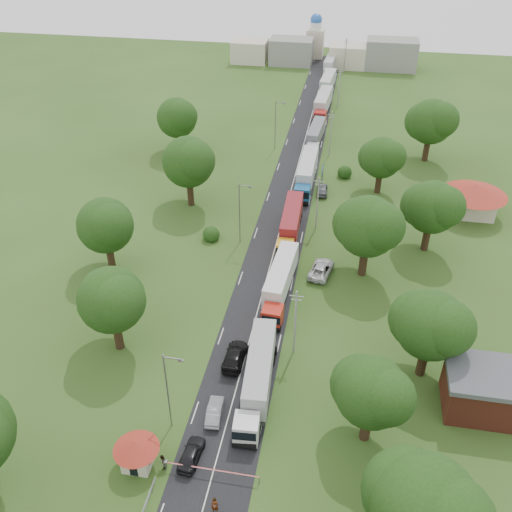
% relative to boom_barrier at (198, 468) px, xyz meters
% --- Properties ---
extents(ground, '(260.00, 260.00, 0.00)m').
position_rel_boom_barrier_xyz_m(ground, '(1.36, 25.00, -0.89)').
color(ground, '#2D4717').
rests_on(ground, ground).
extents(road, '(8.00, 200.00, 0.04)m').
position_rel_boom_barrier_xyz_m(road, '(1.36, 45.00, -0.89)').
color(road, black).
rests_on(road, ground).
extents(boom_barrier, '(9.22, 0.35, 1.18)m').
position_rel_boom_barrier_xyz_m(boom_barrier, '(0.00, 0.00, 0.00)').
color(boom_barrier, slate).
rests_on(boom_barrier, ground).
extents(guard_booth, '(4.40, 4.40, 3.45)m').
position_rel_boom_barrier_xyz_m(guard_booth, '(-5.84, -0.00, 1.27)').
color(guard_booth, beige).
rests_on(guard_booth, ground).
extents(info_sign, '(0.12, 3.10, 4.10)m').
position_rel_boom_barrier_xyz_m(info_sign, '(6.56, 60.00, 2.11)').
color(info_sign, slate).
rests_on(info_sign, ground).
extents(pole_1, '(1.60, 0.24, 9.00)m').
position_rel_boom_barrier_xyz_m(pole_1, '(6.86, 18.00, 3.79)').
color(pole_1, gray).
rests_on(pole_1, ground).
extents(pole_2, '(1.60, 0.24, 9.00)m').
position_rel_boom_barrier_xyz_m(pole_2, '(6.86, 46.00, 3.79)').
color(pole_2, gray).
rests_on(pole_2, ground).
extents(pole_3, '(1.60, 0.24, 9.00)m').
position_rel_boom_barrier_xyz_m(pole_3, '(6.86, 74.00, 3.79)').
color(pole_3, gray).
rests_on(pole_3, ground).
extents(pole_4, '(1.60, 0.24, 9.00)m').
position_rel_boom_barrier_xyz_m(pole_4, '(6.86, 102.00, 3.79)').
color(pole_4, gray).
rests_on(pole_4, ground).
extents(pole_5, '(1.60, 0.24, 9.00)m').
position_rel_boom_barrier_xyz_m(pole_5, '(6.86, 130.00, 3.79)').
color(pole_5, gray).
rests_on(pole_5, ground).
extents(lamp_0, '(2.03, 0.22, 10.00)m').
position_rel_boom_barrier_xyz_m(lamp_0, '(-3.99, 5.00, 4.66)').
color(lamp_0, slate).
rests_on(lamp_0, ground).
extents(lamp_1, '(2.03, 0.22, 10.00)m').
position_rel_boom_barrier_xyz_m(lamp_1, '(-3.99, 40.00, 4.66)').
color(lamp_1, slate).
rests_on(lamp_1, ground).
extents(lamp_2, '(2.03, 0.22, 10.00)m').
position_rel_boom_barrier_xyz_m(lamp_2, '(-3.99, 75.00, 4.66)').
color(lamp_2, slate).
rests_on(lamp_2, ground).
extents(tree_1, '(9.60, 9.60, 12.05)m').
position_rel_boom_barrier_xyz_m(tree_1, '(19.34, -4.83, 6.96)').
color(tree_1, '#382616').
rests_on(tree_1, ground).
extents(tree_2, '(8.00, 8.00, 10.10)m').
position_rel_boom_barrier_xyz_m(tree_2, '(15.35, 7.14, 5.70)').
color(tree_2, '#382616').
rests_on(tree_2, ground).
extents(tree_3, '(8.80, 8.80, 11.07)m').
position_rel_boom_barrier_xyz_m(tree_3, '(21.35, 17.16, 6.33)').
color(tree_3, '#382616').
rests_on(tree_3, ground).
extents(tree_4, '(9.60, 9.60, 12.05)m').
position_rel_boom_barrier_xyz_m(tree_4, '(14.34, 35.17, 6.96)').
color(tree_4, '#382616').
rests_on(tree_4, ground).
extents(tree_5, '(8.80, 8.80, 11.07)m').
position_rel_boom_barrier_xyz_m(tree_5, '(23.35, 43.16, 6.33)').
color(tree_5, '#382616').
rests_on(tree_5, ground).
extents(tree_6, '(8.00, 8.00, 10.10)m').
position_rel_boom_barrier_xyz_m(tree_6, '(16.35, 60.14, 5.70)').
color(tree_6, '#382616').
rests_on(tree_6, ground).
extents(tree_7, '(9.60, 9.60, 12.05)m').
position_rel_boom_barrier_xyz_m(tree_7, '(25.34, 75.17, 6.96)').
color(tree_7, '#382616').
rests_on(tree_7, ground).
extents(tree_10, '(8.80, 8.80, 11.07)m').
position_rel_boom_barrier_xyz_m(tree_10, '(-13.65, 15.16, 6.33)').
color(tree_10, '#382616').
rests_on(tree_10, ground).
extents(tree_11, '(8.80, 8.80, 11.07)m').
position_rel_boom_barrier_xyz_m(tree_11, '(-20.65, 30.16, 6.33)').
color(tree_11, '#382616').
rests_on(tree_11, ground).
extents(tree_12, '(9.60, 9.60, 12.05)m').
position_rel_boom_barrier_xyz_m(tree_12, '(-14.66, 50.17, 6.96)').
color(tree_12, '#382616').
rests_on(tree_12, ground).
extents(tree_13, '(8.80, 8.80, 11.07)m').
position_rel_boom_barrier_xyz_m(tree_13, '(-22.65, 70.16, 6.33)').
color(tree_13, '#382616').
rests_on(tree_13, ground).
extents(house_brick, '(8.60, 6.60, 5.20)m').
position_rel_boom_barrier_xyz_m(house_brick, '(27.36, 13.00, 1.76)').
color(house_brick, maroon).
rests_on(house_brick, ground).
extents(house_cream, '(10.08, 10.08, 5.80)m').
position_rel_boom_barrier_xyz_m(house_cream, '(31.36, 55.00, 2.75)').
color(house_cream, beige).
rests_on(house_cream, ground).
extents(distant_town, '(52.00, 8.00, 8.00)m').
position_rel_boom_barrier_xyz_m(distant_town, '(2.04, 135.00, 2.60)').
color(distant_town, gray).
rests_on(distant_town, ground).
extents(church, '(5.00, 5.00, 12.30)m').
position_rel_boom_barrier_xyz_m(church, '(-2.64, 143.00, 4.50)').
color(church, beige).
rests_on(church, ground).
extents(truck_0, '(3.44, 15.22, 4.20)m').
position_rel_boom_barrier_xyz_m(truck_0, '(3.76, 11.18, 1.34)').
color(truck_0, silver).
rests_on(truck_0, ground).
extents(truck_1, '(3.29, 14.77, 4.08)m').
position_rel_boom_barrier_xyz_m(truck_1, '(3.64, 28.32, 1.27)').
color(truck_1, '#B62214').
rests_on(truck_1, ground).
extents(truck_2, '(2.83, 14.79, 4.09)m').
position_rel_boom_barrier_xyz_m(truck_2, '(3.14, 43.28, 1.28)').
color(truck_2, gold).
rests_on(truck_2, ground).
extents(truck_3, '(2.72, 15.69, 4.35)m').
position_rel_boom_barrier_xyz_m(truck_3, '(3.72, 60.74, 1.42)').
color(truck_3, '#17538A').
rests_on(truck_3, ground).
extents(truck_4, '(3.04, 13.60, 3.76)m').
position_rel_boom_barrier_xyz_m(truck_4, '(3.64, 78.70, 1.10)').
color(truck_4, '#B4B4B4').
rests_on(truck_4, ground).
extents(truck_5, '(3.46, 15.70, 4.34)m').
position_rel_boom_barrier_xyz_m(truck_5, '(3.62, 96.65, 1.41)').
color(truck_5, '#A21D19').
rests_on(truck_5, ground).
extents(truck_6, '(3.41, 15.08, 4.16)m').
position_rel_boom_barrier_xyz_m(truck_6, '(3.54, 111.49, 1.32)').
color(truck_6, '#2B742B').
rests_on(truck_6, ground).
extents(truck_7, '(3.14, 14.06, 3.88)m').
position_rel_boom_barrier_xyz_m(truck_7, '(2.97, 128.88, 1.17)').
color(truck_7, silver).
rests_on(truck_7, ground).
extents(car_lane_front, '(2.08, 4.50, 1.49)m').
position_rel_boom_barrier_xyz_m(car_lane_front, '(-1.04, 1.50, -0.15)').
color(car_lane_front, black).
rests_on(car_lane_front, ground).
extents(car_lane_mid, '(1.85, 4.36, 1.40)m').
position_rel_boom_barrier_xyz_m(car_lane_mid, '(-0.06, 7.00, -0.19)').
color(car_lane_mid, gray).
rests_on(car_lane_mid, ground).
extents(car_lane_rear, '(2.43, 5.71, 1.64)m').
position_rel_boom_barrier_xyz_m(car_lane_rear, '(0.36, 15.14, -0.07)').
color(car_lane_rear, black).
rests_on(car_lane_rear, ground).
extents(car_verge_near, '(3.78, 6.31, 1.64)m').
position_rel_boom_barrier_xyz_m(car_verge_near, '(8.70, 34.05, -0.07)').
color(car_verge_near, silver).
rests_on(car_verge_near, ground).
extents(car_verge_far, '(2.11, 4.73, 1.58)m').
position_rel_boom_barrier_xyz_m(car_verge_far, '(6.86, 57.85, -0.10)').
color(car_verge_far, '#5A5E62').
rests_on(car_verge_far, ground).
extents(pedestrian_near, '(0.72, 0.49, 1.92)m').
position_rel_boom_barrier_xyz_m(pedestrian_near, '(2.52, -3.50, 0.07)').
color(pedestrian_near, gray).
rests_on(pedestrian_near, ground).
extents(pedestrian_booth, '(0.79, 0.94, 1.74)m').
position_rel_boom_barrier_xyz_m(pedestrian_booth, '(-3.44, 0.02, -0.02)').
color(pedestrian_booth, gray).
rests_on(pedestrian_booth, ground).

